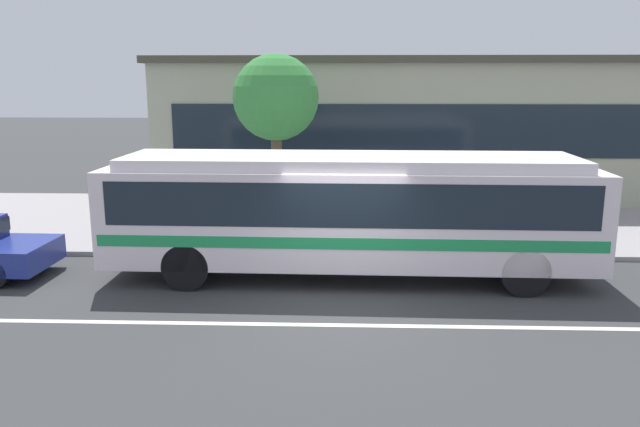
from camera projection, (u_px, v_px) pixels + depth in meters
The scene contains 7 objects.
ground_plane at pixel (343, 309), 12.03m from camera, with size 120.00×120.00×0.00m, color #37383A.
sidewalk_slab at pixel (343, 221), 19.30m from camera, with size 60.00×8.00×0.12m, color #989294.
lane_stripe_center at pixel (343, 325), 11.25m from camera, with size 56.00×0.16×0.01m, color silver.
transit_bus at pixel (350, 207), 13.74m from camera, with size 10.66×2.73×2.73m.
pedestrian_waiting_near_sign at pixel (430, 210), 15.82m from camera, with size 0.48×0.48×1.66m.
street_tree_near_stop at pixel (276, 99), 17.75m from camera, with size 2.46×2.46×4.94m.
station_building at pixel (436, 126), 24.29m from camera, with size 20.66×8.16×5.10m.
Camera 1 is at (-0.05, -11.38, 4.35)m, focal length 35.02 mm.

